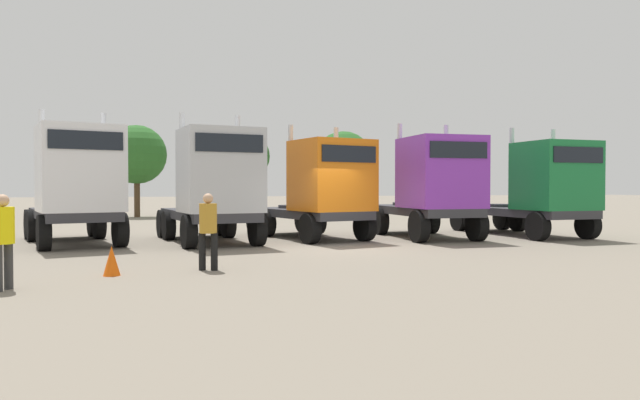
{
  "coord_description": "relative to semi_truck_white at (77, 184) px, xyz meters",
  "views": [
    {
      "loc": [
        -5.46,
        -17.42,
        1.91
      ],
      "look_at": [
        0.42,
        3.65,
        1.42
      ],
      "focal_mm": 33.41,
      "sensor_mm": 36.0,
      "label": 1
    }
  ],
  "objects": [
    {
      "name": "oak_far_left",
      "position": [
        1.35,
        18.45,
        1.93
      ],
      "size": [
        3.68,
        3.68,
        5.76
      ],
      "color": "#4C3823",
      "rests_on": "ground"
    },
    {
      "name": "visitor_in_hivis",
      "position": [
        -0.31,
        -8.41,
        -0.95
      ],
      "size": [
        0.53,
        0.53,
        1.77
      ],
      "rotation": [
        0.0,
        0.0,
        2.69
      ],
      "color": "#343434",
      "rests_on": "ground"
    },
    {
      "name": "semi_truck_white",
      "position": [
        0.0,
        0.0,
        0.0
      ],
      "size": [
        3.95,
        6.34,
        4.41
      ],
      "rotation": [
        0.0,
        0.0,
        -1.31
      ],
      "color": "#333338",
      "rests_on": "ground"
    },
    {
      "name": "semi_truck_green",
      "position": [
        16.41,
        -1.21,
        -0.17
      ],
      "size": [
        2.87,
        6.45,
        4.14
      ],
      "rotation": [
        0.0,
        0.0,
        -1.52
      ],
      "color": "#333338",
      "rests_on": "ground"
    },
    {
      "name": "visitor_with_camera",
      "position": [
        3.56,
        -6.76,
        -0.96
      ],
      "size": [
        0.52,
        0.52,
        1.76
      ],
      "rotation": [
        0.0,
        0.0,
        1.2
      ],
      "color": "black",
      "rests_on": "ground"
    },
    {
      "name": "semi_truck_purple",
      "position": [
        12.16,
        -0.76,
        -0.04
      ],
      "size": [
        2.57,
        6.04,
        4.26
      ],
      "rotation": [
        0.0,
        0.0,
        -1.57
      ],
      "color": "#333338",
      "rests_on": "ground"
    },
    {
      "name": "traffic_cone_near",
      "position": [
        1.49,
        -7.05,
        -1.66
      ],
      "size": [
        0.36,
        0.36,
        0.64
      ],
      "primitive_type": "cone",
      "color": "#F2590C",
      "rests_on": "ground"
    },
    {
      "name": "oak_far_right",
      "position": [
        14.64,
        17.62,
        1.63
      ],
      "size": [
        4.03,
        4.03,
        5.63
      ],
      "color": "#4C3823",
      "rests_on": "ground"
    },
    {
      "name": "semi_truck_orange",
      "position": [
        8.17,
        -0.1,
        -0.16
      ],
      "size": [
        3.83,
        6.17,
        4.12
      ],
      "rotation": [
        0.0,
        0.0,
        -1.32
      ],
      "color": "#333338",
      "rests_on": "ground"
    },
    {
      "name": "ground",
      "position": [
        7.84,
        -3.07,
        -1.98
      ],
      "size": [
        200.0,
        200.0,
        0.0
      ],
      "primitive_type": "plane",
      "color": "gray"
    },
    {
      "name": "oak_far_centre",
      "position": [
        8.48,
        20.19,
        1.99
      ],
      "size": [
        3.24,
        3.24,
        5.62
      ],
      "color": "#4C3823",
      "rests_on": "ground"
    },
    {
      "name": "semi_truck_silver",
      "position": [
        4.32,
        -0.72,
        -0.04
      ],
      "size": [
        3.38,
        6.05,
        4.36
      ],
      "rotation": [
        0.0,
        0.0,
        -1.41
      ],
      "color": "#333338",
      "rests_on": "ground"
    }
  ]
}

